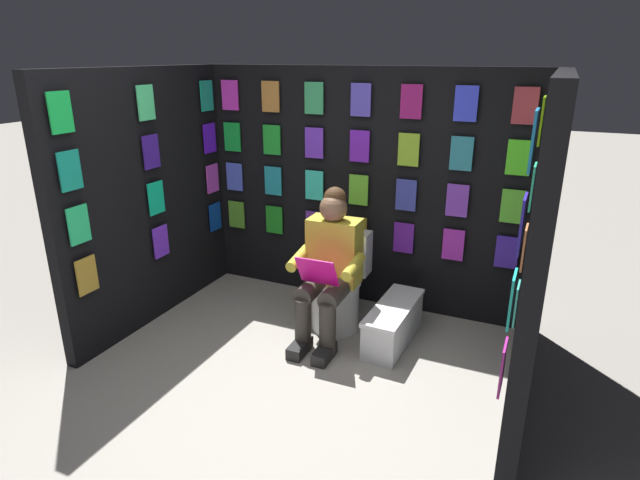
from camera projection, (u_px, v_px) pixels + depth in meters
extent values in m
plane|color=#9E998E|center=(248.00, 423.00, 3.19)|extent=(30.00, 30.00, 0.00)
cube|color=black|center=(362.00, 189.00, 4.53)|extent=(2.95, 0.10, 2.04)
cube|color=#55992A|center=(237.00, 215.00, 5.05)|extent=(0.17, 0.01, 0.26)
cube|color=#1E8E22|center=(274.00, 220.00, 4.89)|extent=(0.17, 0.01, 0.26)
cube|color=#69309F|center=(314.00, 225.00, 4.73)|extent=(0.17, 0.01, 0.26)
cube|color=olive|center=(357.00, 231.00, 4.57)|extent=(0.17, 0.01, 0.26)
cube|color=#5E199F|center=(404.00, 238.00, 4.41)|extent=(0.17, 0.01, 0.26)
cube|color=purple|center=(453.00, 245.00, 4.25)|extent=(0.17, 0.01, 0.26)
cube|color=#371BAD|center=(507.00, 252.00, 4.09)|extent=(0.17, 0.01, 0.26)
cube|color=#455CD9|center=(235.00, 177.00, 4.93)|extent=(0.17, 0.01, 0.26)
cube|color=teal|center=(273.00, 181.00, 4.77)|extent=(0.17, 0.01, 0.26)
cube|color=#32DBC8|center=(314.00, 185.00, 4.61)|extent=(0.17, 0.01, 0.26)
cube|color=#60BC2E|center=(359.00, 190.00, 4.45)|extent=(0.17, 0.01, 0.26)
cube|color=#353DA8|center=(406.00, 195.00, 4.29)|extent=(0.17, 0.01, 0.26)
cube|color=purple|center=(457.00, 201.00, 4.13)|extent=(0.17, 0.01, 0.26)
cube|color=#51C029|center=(513.00, 206.00, 3.97)|extent=(0.17, 0.01, 0.26)
cube|color=green|center=(232.00, 137.00, 4.80)|extent=(0.17, 0.01, 0.26)
cube|color=green|center=(272.00, 140.00, 4.64)|extent=(0.17, 0.01, 0.26)
cube|color=#6B30D9|center=(314.00, 143.00, 4.48)|extent=(0.17, 0.01, 0.26)
cube|color=#6C1DC8|center=(360.00, 146.00, 4.32)|extent=(0.17, 0.01, 0.26)
cube|color=#87B828|center=(409.00, 150.00, 4.16)|extent=(0.17, 0.01, 0.26)
cube|color=teal|center=(461.00, 154.00, 4.00)|extent=(0.17, 0.01, 0.26)
cube|color=#4DD620|center=(519.00, 158.00, 3.84)|extent=(0.17, 0.01, 0.26)
cube|color=#DD31CF|center=(230.00, 95.00, 4.68)|extent=(0.17, 0.01, 0.26)
cube|color=#BC7A37|center=(271.00, 97.00, 4.52)|extent=(0.17, 0.01, 0.26)
cube|color=#359E62|center=(314.00, 98.00, 4.36)|extent=(0.17, 0.01, 0.26)
cube|color=#5044C7|center=(361.00, 100.00, 4.20)|extent=(0.17, 0.01, 0.26)
cube|color=#941666|center=(411.00, 102.00, 4.04)|extent=(0.17, 0.01, 0.26)
cube|color=#323EF1|center=(466.00, 104.00, 3.88)|extent=(0.17, 0.01, 0.26)
cube|color=#A02F3F|center=(525.00, 106.00, 3.72)|extent=(0.17, 0.01, 0.26)
cube|color=black|center=(539.00, 252.00, 3.09)|extent=(0.10, 1.90, 2.04)
cube|color=#75D81E|center=(525.00, 261.00, 3.91)|extent=(0.01, 0.17, 0.26)
cube|color=#3BB6A6|center=(516.00, 304.00, 3.25)|extent=(0.01, 0.17, 0.26)
cube|color=#A8238C|center=(503.00, 367.00, 2.58)|extent=(0.01, 0.17, 0.26)
cube|color=#620B96|center=(532.00, 214.00, 3.78)|extent=(0.01, 0.17, 0.26)
cube|color=#CA7342|center=(524.00, 248.00, 3.12)|extent=(0.01, 0.17, 0.26)
cube|color=#1DC1AF|center=(512.00, 300.00, 2.46)|extent=(0.01, 0.17, 0.26)
cube|color=#1BE98A|center=(539.00, 163.00, 3.66)|extent=(0.01, 0.17, 0.26)
cube|color=#2BB385|center=(533.00, 187.00, 3.00)|extent=(0.01, 0.17, 0.26)
cube|color=#291D9D|center=(522.00, 224.00, 2.34)|extent=(0.01, 0.17, 0.26)
cube|color=#90C62E|center=(547.00, 108.00, 3.54)|extent=(0.01, 0.17, 0.26)
cube|color=#649F0A|center=(542.00, 121.00, 2.87)|extent=(0.01, 0.17, 0.26)
cube|color=#1A76B1|center=(533.00, 141.00, 2.21)|extent=(0.01, 0.17, 0.26)
cube|color=black|center=(148.00, 199.00, 4.24)|extent=(0.10, 1.90, 2.04)
cube|color=#B58B2E|center=(87.00, 275.00, 3.66)|extent=(0.01, 0.17, 0.26)
cube|color=#7430F1|center=(161.00, 242.00, 4.32)|extent=(0.01, 0.17, 0.26)
cube|color=#0B37A2|center=(215.00, 217.00, 4.99)|extent=(0.01, 0.17, 0.26)
cube|color=#26D67B|center=(79.00, 225.00, 3.54)|extent=(0.01, 0.17, 0.26)
cube|color=#11CE97|center=(156.00, 198.00, 4.20)|extent=(0.01, 0.17, 0.26)
cube|color=#C040C2|center=(213.00, 178.00, 4.86)|extent=(0.01, 0.17, 0.26)
cube|color=#169982|center=(70.00, 171.00, 3.41)|extent=(0.01, 0.17, 0.26)
cube|color=#3D1D99|center=(151.00, 152.00, 4.07)|extent=(0.01, 0.17, 0.26)
cube|color=#5812EE|center=(210.00, 138.00, 4.74)|extent=(0.01, 0.17, 0.26)
cube|color=green|center=(60.00, 112.00, 3.29)|extent=(0.01, 0.17, 0.26)
cube|color=#4BE98D|center=(146.00, 103.00, 3.95)|extent=(0.01, 0.17, 0.26)
cube|color=#15A07D|center=(207.00, 96.00, 4.61)|extent=(0.01, 0.17, 0.26)
cylinder|color=white|center=(335.00, 306.00, 4.24)|extent=(0.38, 0.38, 0.40)
cylinder|color=white|center=(336.00, 282.00, 4.17)|extent=(0.41, 0.41, 0.02)
cube|color=white|center=(347.00, 251.00, 4.34)|extent=(0.38, 0.19, 0.36)
cylinder|color=white|center=(343.00, 255.00, 4.26)|extent=(0.39, 0.08, 0.39)
cube|color=gold|center=(334.00, 251.00, 4.05)|extent=(0.40, 0.23, 0.52)
sphere|color=brown|center=(333.00, 208.00, 3.91)|extent=(0.21, 0.21, 0.21)
sphere|color=#472D19|center=(335.00, 198.00, 3.91)|extent=(0.17, 0.17, 0.17)
cylinder|color=#38332D|center=(337.00, 292.00, 3.93)|extent=(0.16, 0.40, 0.15)
cylinder|color=#38332D|center=(312.00, 288.00, 4.00)|extent=(0.16, 0.40, 0.15)
cylinder|color=#38332D|center=(327.00, 330.00, 3.85)|extent=(0.12, 0.12, 0.42)
cylinder|color=#38332D|center=(303.00, 325.00, 3.92)|extent=(0.12, 0.12, 0.42)
cube|color=black|center=(324.00, 354.00, 3.85)|extent=(0.12, 0.26, 0.09)
cube|color=black|center=(300.00, 348.00, 3.92)|extent=(0.12, 0.26, 0.09)
cylinder|color=gold|center=(353.00, 267.00, 3.83)|extent=(0.09, 0.31, 0.13)
cylinder|color=gold|center=(299.00, 258.00, 3.99)|extent=(0.09, 0.31, 0.13)
cube|color=#D70B7E|center=(317.00, 272.00, 3.77)|extent=(0.30, 0.14, 0.23)
cube|color=silver|center=(393.00, 325.00, 4.05)|extent=(0.28, 0.76, 0.28)
cube|color=white|center=(394.00, 307.00, 4.00)|extent=(0.29, 0.79, 0.03)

